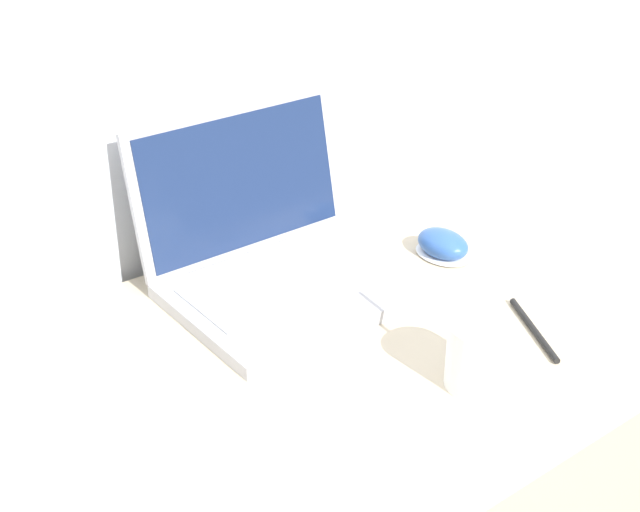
{
  "coord_description": "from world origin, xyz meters",
  "views": [
    {
      "loc": [
        -0.72,
        -0.44,
        1.42
      ],
      "look_at": [
        -0.06,
        0.42,
        0.84
      ],
      "focal_mm": 50.0,
      "sensor_mm": 36.0,
      "label": 1
    }
  ],
  "objects_px": {
    "drink_cup": "(481,354)",
    "external_keyboard": "(12,388)",
    "laptop": "(280,252)",
    "pen": "(534,329)",
    "computer_mouse": "(443,245)"
  },
  "relations": [
    {
      "from": "drink_cup",
      "to": "external_keyboard",
      "type": "distance_m",
      "value": 0.58
    },
    {
      "from": "drink_cup",
      "to": "computer_mouse",
      "type": "bearing_deg",
      "value": 53.1
    },
    {
      "from": "external_keyboard",
      "to": "pen",
      "type": "relative_size",
      "value": 2.79
    },
    {
      "from": "drink_cup",
      "to": "pen",
      "type": "bearing_deg",
      "value": 13.68
    },
    {
      "from": "external_keyboard",
      "to": "drink_cup",
      "type": "bearing_deg",
      "value": -35.41
    },
    {
      "from": "computer_mouse",
      "to": "external_keyboard",
      "type": "bearing_deg",
      "value": 174.74
    },
    {
      "from": "computer_mouse",
      "to": "pen",
      "type": "relative_size",
      "value": 0.69
    },
    {
      "from": "drink_cup",
      "to": "external_keyboard",
      "type": "height_order",
      "value": "drink_cup"
    },
    {
      "from": "laptop",
      "to": "computer_mouse",
      "type": "xyz_separation_m",
      "value": [
        0.25,
        -0.09,
        -0.03
      ]
    },
    {
      "from": "laptop",
      "to": "computer_mouse",
      "type": "relative_size",
      "value": 3.72
    },
    {
      "from": "laptop",
      "to": "computer_mouse",
      "type": "height_order",
      "value": "laptop"
    },
    {
      "from": "computer_mouse",
      "to": "external_keyboard",
      "type": "height_order",
      "value": "computer_mouse"
    },
    {
      "from": "laptop",
      "to": "external_keyboard",
      "type": "distance_m",
      "value": 0.43
    },
    {
      "from": "laptop",
      "to": "drink_cup",
      "type": "relative_size",
      "value": 1.95
    },
    {
      "from": "drink_cup",
      "to": "computer_mouse",
      "type": "distance_m",
      "value": 0.34
    }
  ]
}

